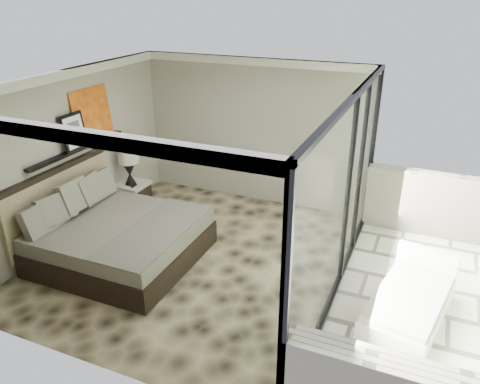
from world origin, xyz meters
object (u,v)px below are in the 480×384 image
at_px(lounger, 410,302).
at_px(nightstand, 133,194).
at_px(bed, 115,236).
at_px(table_lamp, 129,162).

bearing_deg(lounger, nightstand, 177.05).
xyz_separation_m(bed, nightstand, (-0.81, 1.61, -0.09)).
height_order(bed, nightstand, bed).
bearing_deg(lounger, table_lamp, 177.40).
distance_m(bed, lounger, 4.42).
bearing_deg(bed, lounger, 4.04).
bearing_deg(table_lamp, nightstand, 107.11).
distance_m(bed, table_lamp, 1.86).
bearing_deg(nightstand, lounger, -12.73).
distance_m(bed, nightstand, 1.81).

